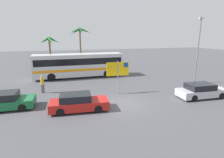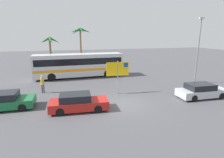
% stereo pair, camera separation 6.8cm
% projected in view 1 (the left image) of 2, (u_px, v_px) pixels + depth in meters
% --- Properties ---
extents(ground, '(120.00, 120.00, 0.00)m').
position_uv_depth(ground, '(123.00, 104.00, 14.87)').
color(ground, '#4C4C51').
extents(bus_front_coach, '(11.64, 2.46, 3.17)m').
position_uv_depth(bus_front_coach, '(79.00, 64.00, 23.98)').
color(bus_front_coach, silver).
rests_on(bus_front_coach, ground).
extents(ferry_sign, '(2.20, 0.14, 3.20)m').
position_uv_depth(ferry_sign, '(118.00, 70.00, 16.99)').
color(ferry_sign, gray).
rests_on(ferry_sign, ground).
extents(car_red, '(4.48, 2.10, 1.32)m').
position_uv_depth(car_red, '(78.00, 102.00, 13.42)').
color(car_red, red).
rests_on(car_red, ground).
extents(car_silver, '(4.61, 1.99, 1.32)m').
position_uv_depth(car_silver, '(201.00, 91.00, 16.25)').
color(car_silver, '#B7BABF').
rests_on(car_silver, ground).
extents(car_green, '(4.03, 2.05, 1.32)m').
position_uv_depth(car_green, '(6.00, 101.00, 13.70)').
color(car_green, '#196638').
rests_on(car_green, ground).
extents(pedestrian_by_bus, '(0.32, 0.32, 1.78)m').
position_uv_depth(pedestrian_by_bus, '(42.00, 83.00, 17.44)').
color(pedestrian_by_bus, '#4C4C51').
rests_on(pedestrian_by_bus, ground).
extents(lamp_post_left_side, '(0.56, 0.20, 7.52)m').
position_uv_depth(lamp_post_left_side, '(198.00, 49.00, 20.43)').
color(lamp_post_left_side, slate).
rests_on(lamp_post_left_side, ground).
extents(palm_tree_seaside, '(4.00, 4.25, 7.01)m').
position_uv_depth(palm_tree_seaside, '(80.00, 35.00, 33.32)').
color(palm_tree_seaside, brown).
rests_on(palm_tree_seaside, ground).
extents(palm_tree_inland, '(3.17, 3.27, 5.41)m').
position_uv_depth(palm_tree_inland, '(49.00, 44.00, 28.69)').
color(palm_tree_inland, brown).
rests_on(palm_tree_inland, ground).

